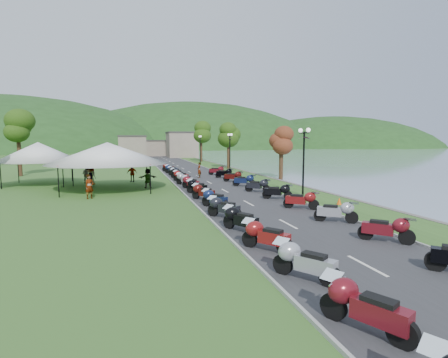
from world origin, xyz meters
TOP-DOWN VIEW (x-y plane):
  - road at (0.00, 40.00)m, footprint 7.00×120.00m
  - hills_backdrop at (0.00, 200.00)m, footprint 360.00×120.00m
  - far_building at (-2.00, 85.00)m, footprint 18.00×16.00m
  - moto_row_left at (-2.61, 19.39)m, footprint 2.60×45.96m
  - moto_row_right at (2.40, 18.75)m, footprint 2.60×34.81m
  - vendor_tent_main at (-9.30, 25.21)m, footprint 6.57×6.57m
  - vendor_tent_side at (-15.77, 30.42)m, footprint 4.91×4.91m
  - tree_lakeside at (8.03, 28.74)m, footprint 2.26×2.26m
  - pedestrian_a at (-10.35, 20.70)m, footprint 0.79×0.75m
  - pedestrian_b at (-11.69, 30.65)m, footprint 0.97×0.74m
  - pedestrian_c at (-11.00, 27.04)m, footprint 0.77×1.30m
  - traffic_cone_near at (-1.71, 7.61)m, footprint 0.33×0.33m

SIDE VIEW (x-z plane):
  - hills_backdrop at x=0.00m, z-range -38.00..38.00m
  - pedestrian_a at x=-10.35m, z-range -0.87..0.87m
  - pedestrian_b at x=-11.69m, z-range -0.89..0.89m
  - pedestrian_c at x=-11.00m, z-range -0.94..0.94m
  - road at x=0.00m, z-range 0.00..0.02m
  - traffic_cone_near at x=-1.71m, z-range 0.00..0.51m
  - moto_row_left at x=-2.61m, z-range 0.00..1.10m
  - moto_row_right at x=2.40m, z-range 0.00..1.10m
  - vendor_tent_main at x=-9.30m, z-range 0.00..4.00m
  - vendor_tent_side at x=-15.77m, z-range 0.00..4.00m
  - far_building at x=-2.00m, z-range 0.00..5.00m
  - tree_lakeside at x=8.03m, z-range 0.00..6.29m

